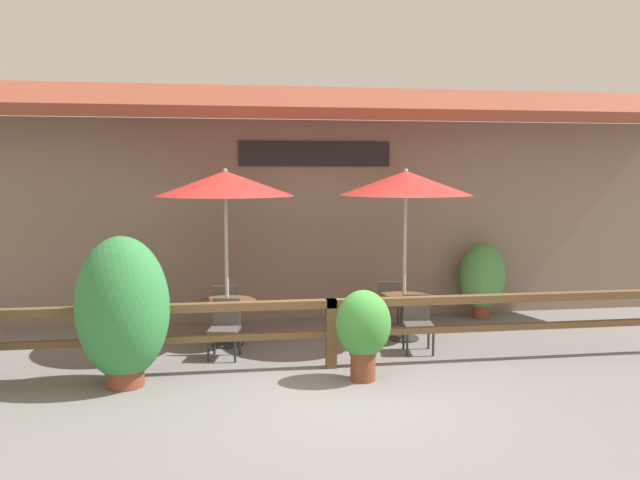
{
  "coord_description": "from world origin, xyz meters",
  "views": [
    {
      "loc": [
        -1.37,
        -7.16,
        2.65
      ],
      "look_at": [
        -0.11,
        1.38,
        1.73
      ],
      "focal_mm": 35.0,
      "sensor_mm": 36.0,
      "label": 1
    }
  ],
  "objects_px": {
    "chair_near_streetside": "(225,325)",
    "chair_middle_streetside": "(418,321)",
    "dining_table_middle": "(404,305)",
    "chair_middle_wallside": "(389,302)",
    "chair_near_wallside": "(226,307)",
    "potted_plant_corner_fern": "(482,278)",
    "patio_umbrella_middle": "(406,183)",
    "potted_plant_broad_leaf": "(123,310)",
    "potted_plant_small_flowering": "(363,328)",
    "dining_table_near": "(227,310)",
    "patio_umbrella_near": "(225,184)"
  },
  "relations": [
    {
      "from": "chair_near_wallside",
      "to": "patio_umbrella_middle",
      "type": "distance_m",
      "value": 3.55
    },
    {
      "from": "patio_umbrella_middle",
      "to": "chair_near_wallside",
      "type": "bearing_deg",
      "value": 165.75
    },
    {
      "from": "potted_plant_small_flowering",
      "to": "chair_near_streetside",
      "type": "bearing_deg",
      "value": 143.85
    },
    {
      "from": "potted_plant_corner_fern",
      "to": "potted_plant_broad_leaf",
      "type": "bearing_deg",
      "value": -154.13
    },
    {
      "from": "dining_table_near",
      "to": "chair_middle_wallside",
      "type": "distance_m",
      "value": 2.81
    },
    {
      "from": "patio_umbrella_middle",
      "to": "chair_middle_wallside",
      "type": "distance_m",
      "value": 2.14
    },
    {
      "from": "patio_umbrella_near",
      "to": "chair_near_wallside",
      "type": "bearing_deg",
      "value": 92.5
    },
    {
      "from": "patio_umbrella_near",
      "to": "patio_umbrella_middle",
      "type": "relative_size",
      "value": 1.0
    },
    {
      "from": "dining_table_near",
      "to": "chair_near_wallside",
      "type": "xyz_separation_m",
      "value": [
        -0.03,
        0.64,
        -0.09
      ]
    },
    {
      "from": "chair_near_wallside",
      "to": "potted_plant_corner_fern",
      "type": "xyz_separation_m",
      "value": [
        4.65,
        0.5,
        0.29
      ]
    },
    {
      "from": "potted_plant_small_flowering",
      "to": "potted_plant_broad_leaf",
      "type": "xyz_separation_m",
      "value": [
        -3.0,
        0.22,
        0.28
      ]
    },
    {
      "from": "dining_table_near",
      "to": "potted_plant_corner_fern",
      "type": "relative_size",
      "value": 0.64
    },
    {
      "from": "dining_table_middle",
      "to": "chair_middle_wallside",
      "type": "bearing_deg",
      "value": 94.86
    },
    {
      "from": "chair_middle_streetside",
      "to": "chair_middle_wallside",
      "type": "height_order",
      "value": "same"
    },
    {
      "from": "potted_plant_small_flowering",
      "to": "potted_plant_corner_fern",
      "type": "relative_size",
      "value": 0.85
    },
    {
      "from": "dining_table_near",
      "to": "potted_plant_small_flowering",
      "type": "xyz_separation_m",
      "value": [
        1.72,
        -1.93,
        0.13
      ]
    },
    {
      "from": "potted_plant_small_flowering",
      "to": "potted_plant_corner_fern",
      "type": "distance_m",
      "value": 4.23
    },
    {
      "from": "dining_table_middle",
      "to": "potted_plant_broad_leaf",
      "type": "bearing_deg",
      "value": -158.06
    },
    {
      "from": "potted_plant_corner_fern",
      "to": "potted_plant_small_flowering",
      "type": "bearing_deg",
      "value": -133.33
    },
    {
      "from": "chair_near_streetside",
      "to": "dining_table_middle",
      "type": "distance_m",
      "value": 2.89
    },
    {
      "from": "patio_umbrella_near",
      "to": "potted_plant_broad_leaf",
      "type": "bearing_deg",
      "value": -126.63
    },
    {
      "from": "chair_middle_wallside",
      "to": "potted_plant_corner_fern",
      "type": "height_order",
      "value": "potted_plant_corner_fern"
    },
    {
      "from": "chair_near_streetside",
      "to": "potted_plant_corner_fern",
      "type": "relative_size",
      "value": 0.61
    },
    {
      "from": "dining_table_near",
      "to": "chair_middle_streetside",
      "type": "relative_size",
      "value": 1.05
    },
    {
      "from": "patio_umbrella_near",
      "to": "chair_middle_wallside",
      "type": "height_order",
      "value": "patio_umbrella_near"
    },
    {
      "from": "chair_near_wallside",
      "to": "potted_plant_small_flowering",
      "type": "xyz_separation_m",
      "value": [
        1.75,
        -2.57,
        0.22
      ]
    },
    {
      "from": "potted_plant_small_flowering",
      "to": "chair_near_wallside",
      "type": "bearing_deg",
      "value": 124.25
    },
    {
      "from": "dining_table_middle",
      "to": "chair_middle_wallside",
      "type": "relative_size",
      "value": 1.05
    },
    {
      "from": "chair_middle_streetside",
      "to": "potted_plant_corner_fern",
      "type": "relative_size",
      "value": 0.61
    },
    {
      "from": "chair_near_streetside",
      "to": "chair_middle_streetside",
      "type": "xyz_separation_m",
      "value": [
        2.84,
        -0.12,
        0.0
      ]
    },
    {
      "from": "patio_umbrella_near",
      "to": "potted_plant_broad_leaf",
      "type": "distance_m",
      "value": 2.62
    },
    {
      "from": "dining_table_near",
      "to": "potted_plant_broad_leaf",
      "type": "relative_size",
      "value": 0.47
    },
    {
      "from": "patio_umbrella_middle",
      "to": "potted_plant_broad_leaf",
      "type": "relative_size",
      "value": 1.44
    },
    {
      "from": "dining_table_middle",
      "to": "potted_plant_broad_leaf",
      "type": "distance_m",
      "value": 4.41
    },
    {
      "from": "chair_near_streetside",
      "to": "chair_middle_streetside",
      "type": "bearing_deg",
      "value": 8.9
    },
    {
      "from": "potted_plant_broad_leaf",
      "to": "potted_plant_corner_fern",
      "type": "relative_size",
      "value": 1.36
    },
    {
      "from": "chair_middle_streetside",
      "to": "dining_table_near",
      "type": "bearing_deg",
      "value": 172.78
    },
    {
      "from": "chair_near_wallside",
      "to": "patio_umbrella_middle",
      "type": "xyz_separation_m",
      "value": [
        2.82,
        -0.72,
        2.03
      ]
    },
    {
      "from": "chair_middle_streetside",
      "to": "potted_plant_broad_leaf",
      "type": "distance_m",
      "value": 4.22
    },
    {
      "from": "chair_middle_streetside",
      "to": "potted_plant_broad_leaf",
      "type": "height_order",
      "value": "potted_plant_broad_leaf"
    },
    {
      "from": "chair_near_wallside",
      "to": "potted_plant_broad_leaf",
      "type": "distance_m",
      "value": 2.71
    },
    {
      "from": "chair_near_streetside",
      "to": "chair_near_wallside",
      "type": "xyz_separation_m",
      "value": [
        0.01,
        1.29,
        0.0
      ]
    },
    {
      "from": "patio_umbrella_middle",
      "to": "potted_plant_corner_fern",
      "type": "height_order",
      "value": "patio_umbrella_middle"
    },
    {
      "from": "dining_table_middle",
      "to": "potted_plant_corner_fern",
      "type": "distance_m",
      "value": 2.2
    },
    {
      "from": "potted_plant_small_flowering",
      "to": "dining_table_middle",
      "type": "bearing_deg",
      "value": 59.94
    },
    {
      "from": "dining_table_near",
      "to": "potted_plant_corner_fern",
      "type": "height_order",
      "value": "potted_plant_corner_fern"
    },
    {
      "from": "chair_middle_wallside",
      "to": "chair_middle_streetside",
      "type": "bearing_deg",
      "value": 100.95
    },
    {
      "from": "patio_umbrella_middle",
      "to": "chair_middle_wallside",
      "type": "relative_size",
      "value": 3.24
    },
    {
      "from": "patio_umbrella_middle",
      "to": "dining_table_middle",
      "type": "relative_size",
      "value": 3.08
    },
    {
      "from": "patio_umbrella_near",
      "to": "patio_umbrella_middle",
      "type": "bearing_deg",
      "value": -1.53
    }
  ]
}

